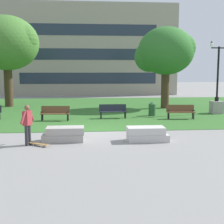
# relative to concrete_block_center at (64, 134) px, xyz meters

# --- Properties ---
(ground_plane) EXTENTS (140.00, 140.00, 0.00)m
(ground_plane) POSITION_rel_concrete_block_center_xyz_m (1.35, 2.07, -0.31)
(ground_plane) COLOR gray
(grass_lawn) EXTENTS (40.00, 20.00, 0.02)m
(grass_lawn) POSITION_rel_concrete_block_center_xyz_m (1.35, 12.07, -0.30)
(grass_lawn) COLOR #336628
(grass_lawn) RESTS_ON ground
(concrete_block_center) EXTENTS (1.83, 0.90, 0.64)m
(concrete_block_center) POSITION_rel_concrete_block_center_xyz_m (0.00, 0.00, 0.00)
(concrete_block_center) COLOR #9E9991
(concrete_block_center) RESTS_ON ground
(concrete_block_left) EXTENTS (1.82, 0.90, 0.64)m
(concrete_block_left) POSITION_rel_concrete_block_center_xyz_m (3.67, -0.28, 0.00)
(concrete_block_left) COLOR #BCB7B2
(concrete_block_left) RESTS_ON ground
(person_skateboarder) EXTENTS (0.41, 1.21, 1.71)m
(person_skateboarder) POSITION_rel_concrete_block_center_xyz_m (-1.46, -0.63, 0.66)
(person_skateboarder) COLOR #28282D
(person_skateboarder) RESTS_ON ground
(skateboard) EXTENTS (0.96, 0.73, 0.14)m
(skateboard) POSITION_rel_concrete_block_center_xyz_m (-0.98, -0.80, -0.22)
(skateboard) COLOR olive
(skateboard) RESTS_ON ground
(park_bench_near_right) EXTENTS (1.84, 0.68, 0.90)m
(park_bench_near_right) POSITION_rel_concrete_block_center_xyz_m (-0.92, 5.87, 0.23)
(park_bench_near_right) COLOR brown
(park_bench_near_right) RESTS_ON grass_lawn
(park_bench_far_left) EXTENTS (1.81, 0.58, 0.90)m
(park_bench_far_left) POSITION_rel_concrete_block_center_xyz_m (2.77, 6.55, 0.23)
(park_bench_far_left) COLOR #1E232D
(park_bench_far_left) RESTS_ON grass_lawn
(park_bench_far_right) EXTENTS (1.84, 0.69, 0.90)m
(park_bench_far_right) POSITION_rel_concrete_block_center_xyz_m (7.13, 5.87, 0.23)
(park_bench_far_right) COLOR brown
(park_bench_far_right) RESTS_ON grass_lawn
(lamp_post_right) EXTENTS (1.32, 0.80, 5.22)m
(lamp_post_right) POSITION_rel_concrete_block_center_xyz_m (10.55, 8.21, 0.77)
(lamp_post_right) COLOR gray
(lamp_post_right) RESTS_ON grass_lawn
(tree_near_right) EXTENTS (4.84, 4.61, 6.69)m
(tree_near_right) POSITION_rel_concrete_block_center_xyz_m (7.58, 11.86, 4.36)
(tree_near_right) COLOR #42301E
(tree_near_right) RESTS_ON grass_lawn
(tree_far_left) EXTENTS (5.75, 5.48, 7.79)m
(tree_far_left) POSITION_rel_concrete_block_center_xyz_m (-5.76, 14.19, 5.09)
(tree_far_left) COLOR #42301E
(tree_far_left) RESTS_ON grass_lawn
(trash_bin) EXTENTS (0.49, 0.49, 0.96)m
(trash_bin) POSITION_rel_concrete_block_center_xyz_m (5.59, 7.44, 0.20)
(trash_bin) COLOR #234C28
(trash_bin) RESTS_ON grass_lawn
(building_facade_distant) EXTENTS (22.94, 1.03, 11.64)m
(building_facade_distant) POSITION_rel_concrete_block_center_xyz_m (1.47, 26.57, 5.51)
(building_facade_distant) COLOR gray
(building_facade_distant) RESTS_ON ground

